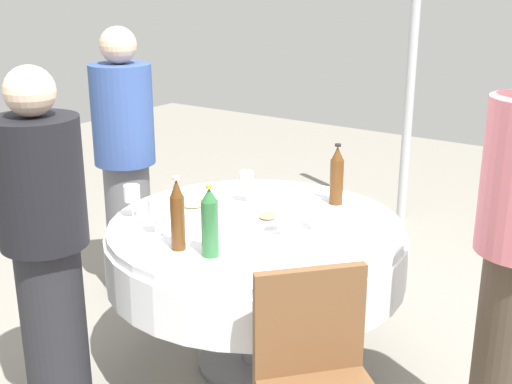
{
  "coord_description": "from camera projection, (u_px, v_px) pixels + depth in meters",
  "views": [
    {
      "loc": [
        -2.34,
        -1.63,
        1.82
      ],
      "look_at": [
        0.0,
        0.0,
        0.89
      ],
      "focal_mm": 46.87,
      "sensor_mm": 36.0,
      "label": 1
    }
  ],
  "objects": [
    {
      "name": "bottle_green_north",
      "position": [
        210.0,
        223.0,
        2.65
      ],
      "size": [
        0.07,
        0.07,
        0.3
      ],
      "color": "#2D6B38",
      "rests_on": "dining_table"
    },
    {
      "name": "wine_glass_outer",
      "position": [
        313.0,
        209.0,
        2.92
      ],
      "size": [
        0.07,
        0.07,
        0.15
      ],
      "color": "white",
      "rests_on": "dining_table"
    },
    {
      "name": "person_rear",
      "position": [
        125.0,
        162.0,
        3.76
      ],
      "size": [
        0.34,
        0.34,
        1.56
      ],
      "rotation": [
        0.0,
        0.0,
        -0.2
      ],
      "color": "slate",
      "rests_on": "ground_plane"
    },
    {
      "name": "person_mid",
      "position": [
        46.0,
        250.0,
        2.63
      ],
      "size": [
        0.34,
        0.34,
        1.51
      ],
      "rotation": [
        0.0,
        0.0,
        1.09
      ],
      "color": "#26262B",
      "rests_on": "ground_plane"
    },
    {
      "name": "dining_table",
      "position": [
        256.0,
        253.0,
        3.09
      ],
      "size": [
        1.38,
        1.38,
        0.74
      ],
      "color": "white",
      "rests_on": "ground_plane"
    },
    {
      "name": "knife_mid",
      "position": [
        325.0,
        264.0,
        2.61
      ],
      "size": [
        0.14,
        0.14,
        0.0
      ],
      "primitive_type": "cube",
      "rotation": [
        0.0,
        0.0,
        2.33
      ],
      "color": "silver",
      "rests_on": "dining_table"
    },
    {
      "name": "plate_outer",
      "position": [
        269.0,
        219.0,
        3.07
      ],
      "size": [
        0.22,
        0.22,
        0.04
      ],
      "color": "white",
      "rests_on": "dining_table"
    },
    {
      "name": "tent_pole_main",
      "position": [
        412.0,
        60.0,
        4.83
      ],
      "size": [
        0.07,
        0.07,
        2.46
      ],
      "primitive_type": "cylinder",
      "color": "#B2B5B7",
      "rests_on": "ground_plane"
    },
    {
      "name": "chair_west",
      "position": [
        318.0,
        375.0,
        2.28
      ],
      "size": [
        0.56,
        0.56,
        0.87
      ],
      "rotation": [
        0.0,
        0.0,
        2.42
      ],
      "color": "brown",
      "rests_on": "ground_plane"
    },
    {
      "name": "wine_glass_west",
      "position": [
        281.0,
        212.0,
        2.86
      ],
      "size": [
        0.07,
        0.07,
        0.16
      ],
      "color": "white",
      "rests_on": "dining_table"
    },
    {
      "name": "folded_napkin",
      "position": [
        373.0,
        225.0,
        2.99
      ],
      "size": [
        0.19,
        0.19,
        0.02
      ],
      "primitive_type": "cube",
      "rotation": [
        0.0,
        0.0,
        0.27
      ],
      "color": "white",
      "rests_on": "dining_table"
    },
    {
      "name": "bottle_brown_rear",
      "position": [
        337.0,
        176.0,
        3.26
      ],
      "size": [
        0.07,
        0.07,
        0.3
      ],
      "color": "#593314",
      "rests_on": "dining_table"
    },
    {
      "name": "wine_glass_inner",
      "position": [
        155.0,
        209.0,
        2.88
      ],
      "size": [
        0.06,
        0.06,
        0.16
      ],
      "color": "white",
      "rests_on": "dining_table"
    },
    {
      "name": "bottle_brown_mid",
      "position": [
        178.0,
        216.0,
        2.71
      ],
      "size": [
        0.06,
        0.06,
        0.31
      ],
      "color": "#593314",
      "rests_on": "dining_table"
    },
    {
      "name": "wine_glass_front",
      "position": [
        247.0,
        180.0,
        3.28
      ],
      "size": [
        0.07,
        0.07,
        0.16
      ],
      "color": "white",
      "rests_on": "dining_table"
    },
    {
      "name": "wine_glass_left",
      "position": [
        132.0,
        195.0,
        3.08
      ],
      "size": [
        0.07,
        0.07,
        0.16
      ],
      "color": "white",
      "rests_on": "dining_table"
    },
    {
      "name": "ground_plane",
      "position": [
        256.0,
        364.0,
        3.28
      ],
      "size": [
        10.0,
        10.0,
        0.0
      ],
      "primitive_type": "plane",
      "color": "gray"
    },
    {
      "name": "plate_south",
      "position": [
        194.0,
        207.0,
        3.22
      ],
      "size": [
        0.25,
        0.25,
        0.04
      ],
      "color": "white",
      "rests_on": "dining_table"
    }
  ]
}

